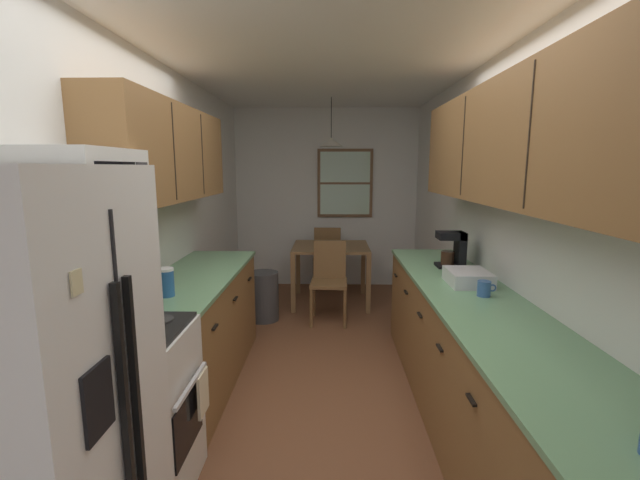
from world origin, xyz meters
The scene contains 23 objects.
ground_plane centered at (0.00, 1.00, 0.00)m, with size 12.00×12.00×0.00m, color brown.
wall_left centered at (-1.35, 1.00, 1.27)m, with size 0.10×9.00×2.55m, color silver.
wall_right centered at (1.35, 1.00, 1.27)m, with size 0.10×9.00×2.55m, color silver.
wall_back centered at (0.00, 3.65, 1.27)m, with size 4.40×0.10×2.55m, color silver.
ceiling_slab centered at (0.00, 1.00, 2.59)m, with size 4.40×9.00×0.08m, color white.
refrigerator centered at (-0.97, -1.25, 0.87)m, with size 0.69×0.74×1.73m.
stove_range centered at (-0.99, -0.56, 0.47)m, with size 0.66×0.59×1.10m.
microwave_over_range centered at (-1.11, -0.56, 1.64)m, with size 0.39×0.60×0.35m.
counter_left centered at (-1.00, 0.66, 0.45)m, with size 0.64×1.84×0.90m.
upper_cabinets_left centered at (-1.14, 0.61, 1.82)m, with size 0.33×1.92×0.69m.
counter_right centered at (1.00, 0.04, 0.45)m, with size 0.64×3.34×0.90m.
upper_cabinets_right centered at (1.14, -0.01, 1.87)m, with size 0.33×3.02×0.73m.
dining_table centered at (0.07, 2.73, 0.63)m, with size 0.95×0.85×0.75m.
dining_chair_near centered at (0.05, 2.10, 0.50)m, with size 0.42×0.42×0.90m.
dining_chair_far centered at (0.03, 3.37, 0.50)m, with size 0.42×0.42×0.90m.
pendant_light centered at (0.07, 2.73, 2.02)m, with size 0.30×0.30×0.58m.
back_window centered at (0.27, 3.58, 1.50)m, with size 0.79×0.05×0.97m.
trash_bin centered at (-0.70, 2.09, 0.28)m, with size 0.35×0.35×0.55m, color #3F3F42.
storage_canister centered at (-1.00, 0.07, 0.99)m, with size 0.10×0.10×0.19m.
dish_towel centered at (-0.64, -0.41, 0.50)m, with size 0.02×0.16×0.24m, color beige.
coffee_maker centered at (1.09, 0.94, 1.06)m, with size 0.22×0.18×0.30m.
mug_spare centered at (1.05, 0.12, 0.95)m, with size 0.12×0.08×0.10m.
dish_rack centered at (1.04, 0.40, 0.95)m, with size 0.28×0.34×0.10m, color silver.
Camera 1 is at (0.05, -2.56, 1.72)m, focal length 23.93 mm.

